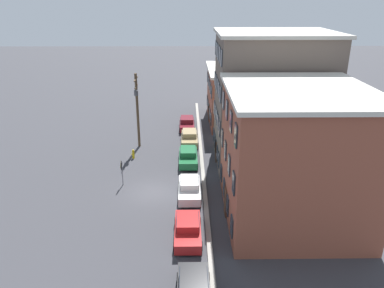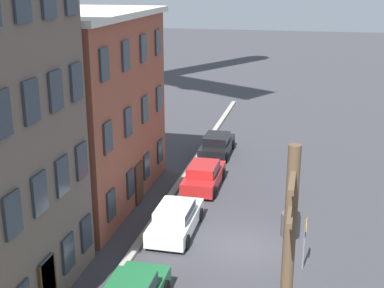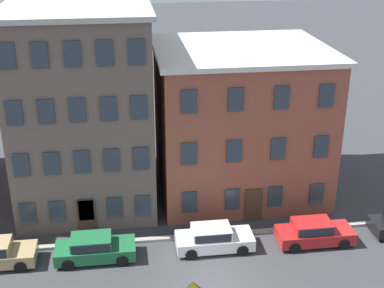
{
  "view_description": "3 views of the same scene",
  "coord_description": "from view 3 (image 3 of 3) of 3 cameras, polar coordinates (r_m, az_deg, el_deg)",
  "views": [
    {
      "loc": [
        28.53,
        3.05,
        15.78
      ],
      "look_at": [
        -1.66,
        3.44,
        3.77
      ],
      "focal_mm": 35.0,
      "sensor_mm": 36.0,
      "label": 1
    },
    {
      "loc": [
        -21.41,
        -2.61,
        11.58
      ],
      "look_at": [
        1.53,
        2.59,
        4.15
      ],
      "focal_mm": 50.0,
      "sensor_mm": 36.0,
      "label": 2
    },
    {
      "loc": [
        -4.03,
        -22.28,
        17.49
      ],
      "look_at": [
        -0.7,
        2.35,
        6.96
      ],
      "focal_mm": 50.0,
      "sensor_mm": 36.0,
      "label": 3
    }
  ],
  "objects": [
    {
      "name": "apartment_far",
      "position": [
        36.16,
        5.03,
        2.62
      ],
      "size": [
        11.21,
        10.05,
        9.93
      ],
      "color": "brown",
      "rests_on": "ground_plane"
    },
    {
      "name": "apartment_midblock",
      "position": [
        35.32,
        -11.43,
        4.2
      ],
      "size": [
        8.92,
        10.85,
        12.79
      ],
      "color": "#66564C",
      "rests_on": "ground_plane"
    },
    {
      "name": "car_green",
      "position": [
        30.49,
        -10.42,
        -10.78
      ],
      "size": [
        4.4,
        1.92,
        1.43
      ],
      "color": "#1E6638",
      "rests_on": "ground_plane"
    },
    {
      "name": "kerb_strip",
      "position": [
        32.2,
        0.73,
        -9.78
      ],
      "size": [
        56.0,
        0.36,
        0.16
      ],
      "primitive_type": "cube",
      "color": "#9E998E",
      "rests_on": "ground_plane"
    },
    {
      "name": "car_red",
      "position": [
        32.14,
        12.85,
        -9.09
      ],
      "size": [
        4.4,
        1.92,
        1.43
      ],
      "color": "#B21E1E",
      "rests_on": "ground_plane"
    },
    {
      "name": "ground_plane",
      "position": [
        28.61,
        2.08,
        -14.75
      ],
      "size": [
        200.0,
        200.0,
        0.0
      ],
      "primitive_type": "plane",
      "color": "#38383D"
    },
    {
      "name": "car_white",
      "position": [
        30.84,
        2.28,
        -9.94
      ],
      "size": [
        4.4,
        1.92,
        1.43
      ],
      "color": "silver",
      "rests_on": "ground_plane"
    }
  ]
}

